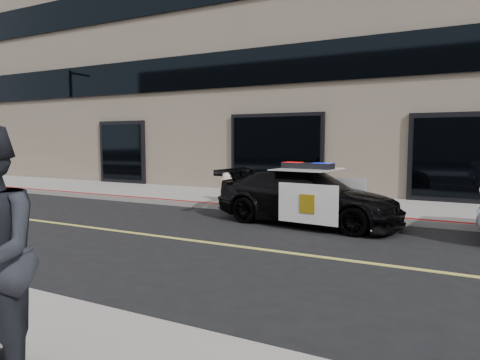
% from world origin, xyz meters
% --- Properties ---
extents(ground, '(120.00, 120.00, 0.00)m').
position_xyz_m(ground, '(0.00, 0.00, 0.00)').
color(ground, black).
rests_on(ground, ground).
extents(sidewalk_n, '(60.00, 3.50, 0.15)m').
position_xyz_m(sidewalk_n, '(0.00, 5.25, 0.07)').
color(sidewalk_n, gray).
rests_on(sidewalk_n, ground).
extents(building_n, '(60.00, 7.00, 12.00)m').
position_xyz_m(building_n, '(0.00, 10.50, 6.00)').
color(building_n, '#756856').
rests_on(building_n, ground).
extents(police_car, '(2.68, 4.74, 1.43)m').
position_xyz_m(police_car, '(1.57, 2.69, 0.64)').
color(police_car, black).
rests_on(police_car, ground).
extents(fire_hydrant, '(0.38, 0.53, 0.85)m').
position_xyz_m(fire_hydrant, '(-1.46, 4.23, 0.55)').
color(fire_hydrant, '#F3E1C4').
rests_on(fire_hydrant, sidewalk_n).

